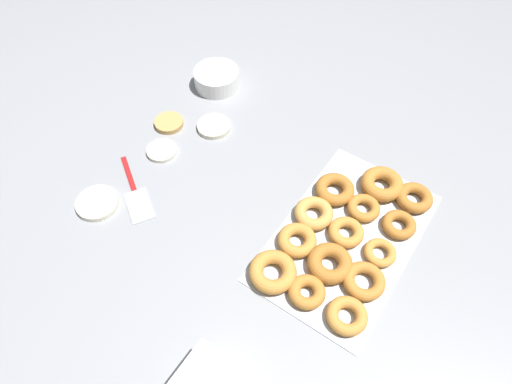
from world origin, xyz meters
name	(u,v)px	position (x,y,z in m)	size (l,w,h in m)	color
ground_plane	(211,189)	(0.00, 0.00, 0.00)	(3.00, 3.00, 0.00)	gray
pancake_0	(97,203)	(-0.21, 0.21, 0.01)	(0.11, 0.11, 0.02)	silver
pancake_1	(214,126)	(0.19, 0.13, 0.01)	(0.10, 0.10, 0.01)	beige
pancake_2	(162,151)	(0.03, 0.20, 0.01)	(0.09, 0.09, 0.01)	silver
pancake_3	(169,123)	(0.12, 0.25, 0.01)	(0.09, 0.09, 0.02)	tan
donut_tray	(344,236)	(0.06, -0.37, 0.02)	(0.50, 0.31, 0.04)	silver
batter_bowl	(217,78)	(0.34, 0.24, 0.03)	(0.14, 0.14, 0.06)	white
spatula	(137,198)	(-0.14, 0.14, 0.00)	(0.16, 0.22, 0.01)	maroon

